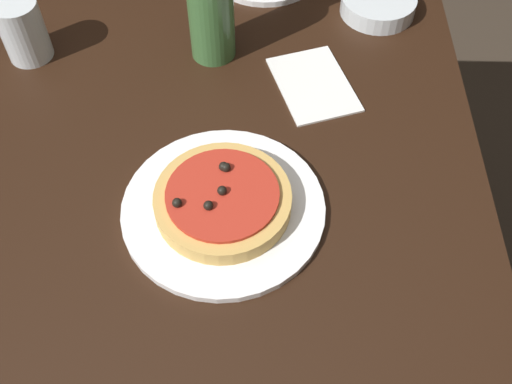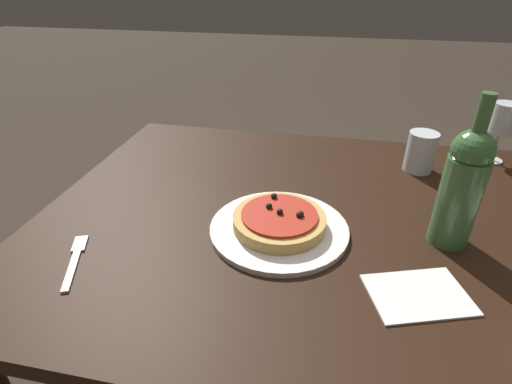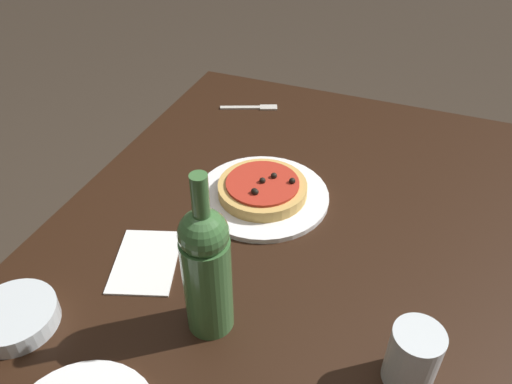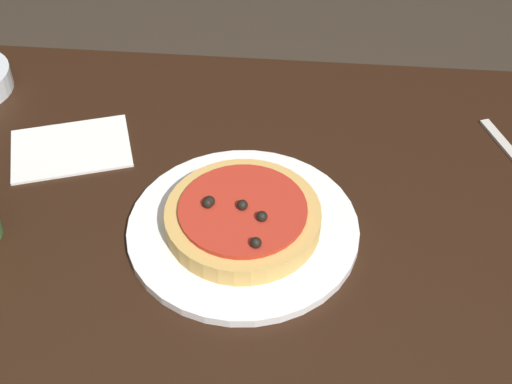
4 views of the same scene
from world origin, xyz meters
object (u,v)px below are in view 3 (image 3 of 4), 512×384
dining_table (280,260)px  dinner_plate (262,196)px  fork (253,108)px  pizza (263,188)px  side_bowl (15,317)px  wine_bottle (206,269)px  water_cup (413,357)px

dining_table → dinner_plate: bearing=-139.8°
fork → pizza: bearing=-87.4°
side_bowl → fork: side_bowl is taller
dinner_plate → pizza: size_ratio=1.50×
pizza → side_bowl: bearing=-29.7°
dinner_plate → wine_bottle: (0.35, 0.04, 0.12)m
side_bowl → fork: (-0.85, 0.10, -0.01)m
dining_table → fork: size_ratio=8.07×
fork → dining_table: bearing=-83.9°
wine_bottle → side_bowl: (0.12, -0.31, -0.11)m
dining_table → wine_bottle: (0.25, -0.04, 0.21)m
pizza → water_cup: (0.33, 0.36, 0.03)m
dinner_plate → side_bowl: (0.47, -0.27, 0.01)m
dining_table → wine_bottle: 0.33m
dining_table → pizza: bearing=-139.8°
dining_table → fork: bearing=-151.9°
dining_table → water_cup: bearing=50.0°
dinner_plate → fork: (-0.38, -0.17, -0.00)m
water_cup → fork: size_ratio=0.68×
dining_table → wine_bottle: size_ratio=4.16×
dinner_plate → fork: size_ratio=1.85×
wine_bottle → side_bowl: bearing=-67.9°
pizza → dinner_plate: bearing=-117.5°
water_cup → side_bowl: water_cup is taller
pizza → water_cup: bearing=47.6°
dinner_plate → water_cup: (0.33, 0.36, 0.05)m
water_cup → wine_bottle: bearing=-87.5°
wine_bottle → water_cup: 0.34m
wine_bottle → pizza: bearing=-173.9°
wine_bottle → fork: 0.76m
wine_bottle → fork: wine_bottle is taller
wine_bottle → dining_table: bearing=171.0°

